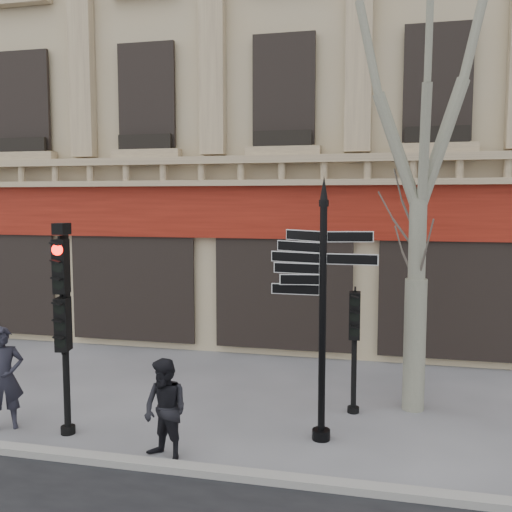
{
  "coord_description": "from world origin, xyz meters",
  "views": [
    {
      "loc": [
        2.49,
        -8.76,
        3.88
      ],
      "look_at": [
        0.31,
        0.6,
        2.94
      ],
      "focal_mm": 40.0,
      "sensor_mm": 36.0,
      "label": 1
    }
  ],
  "objects_px": {
    "pedestrian_a": "(4,378)",
    "pedestrian_b": "(165,410)",
    "plane_tree": "(423,42)",
    "fingerpost": "(323,265)",
    "traffic_signal_main": "(64,302)",
    "traffic_signal_secondary": "(355,329)"
  },
  "relations": [
    {
      "from": "pedestrian_a",
      "to": "pedestrian_b",
      "type": "height_order",
      "value": "pedestrian_a"
    },
    {
      "from": "plane_tree",
      "to": "pedestrian_a",
      "type": "height_order",
      "value": "plane_tree"
    },
    {
      "from": "fingerpost",
      "to": "traffic_signal_main",
      "type": "bearing_deg",
      "value": -159.08
    },
    {
      "from": "fingerpost",
      "to": "traffic_signal_secondary",
      "type": "xyz_separation_m",
      "value": [
        0.44,
        1.32,
        -1.3
      ]
    },
    {
      "from": "traffic_signal_secondary",
      "to": "pedestrian_b",
      "type": "xyz_separation_m",
      "value": [
        -2.62,
        -2.57,
        -0.8
      ]
    },
    {
      "from": "traffic_signal_secondary",
      "to": "pedestrian_a",
      "type": "relative_size",
      "value": 1.27
    },
    {
      "from": "fingerpost",
      "to": "pedestrian_b",
      "type": "height_order",
      "value": "fingerpost"
    },
    {
      "from": "traffic_signal_secondary",
      "to": "plane_tree",
      "type": "relative_size",
      "value": 0.24
    },
    {
      "from": "traffic_signal_secondary",
      "to": "pedestrian_b",
      "type": "height_order",
      "value": "traffic_signal_secondary"
    },
    {
      "from": "fingerpost",
      "to": "plane_tree",
      "type": "distance_m",
      "value": 4.43
    },
    {
      "from": "fingerpost",
      "to": "pedestrian_a",
      "type": "height_order",
      "value": "fingerpost"
    },
    {
      "from": "fingerpost",
      "to": "pedestrian_a",
      "type": "xyz_separation_m",
      "value": [
        -5.3,
        -0.76,
        -1.98
      ]
    },
    {
      "from": "traffic_signal_main",
      "to": "plane_tree",
      "type": "distance_m",
      "value": 7.59
    },
    {
      "from": "fingerpost",
      "to": "pedestrian_b",
      "type": "relative_size",
      "value": 2.77
    },
    {
      "from": "pedestrian_a",
      "to": "pedestrian_b",
      "type": "distance_m",
      "value": 3.16
    },
    {
      "from": "fingerpost",
      "to": "traffic_signal_main",
      "type": "height_order",
      "value": "fingerpost"
    },
    {
      "from": "fingerpost",
      "to": "traffic_signal_main",
      "type": "xyz_separation_m",
      "value": [
        -4.14,
        -0.72,
        -0.64
      ]
    },
    {
      "from": "traffic_signal_main",
      "to": "traffic_signal_secondary",
      "type": "xyz_separation_m",
      "value": [
        4.58,
        2.04,
        -0.65
      ]
    },
    {
      "from": "traffic_signal_secondary",
      "to": "pedestrian_a",
      "type": "xyz_separation_m",
      "value": [
        -5.74,
        -2.08,
        -0.68
      ]
    },
    {
      "from": "pedestrian_a",
      "to": "plane_tree",
      "type": "bearing_deg",
      "value": -19.21
    },
    {
      "from": "plane_tree",
      "to": "pedestrian_b",
      "type": "xyz_separation_m",
      "value": [
        -3.69,
        -3.0,
        -5.88
      ]
    },
    {
      "from": "traffic_signal_main",
      "to": "traffic_signal_secondary",
      "type": "height_order",
      "value": "traffic_signal_main"
    }
  ]
}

